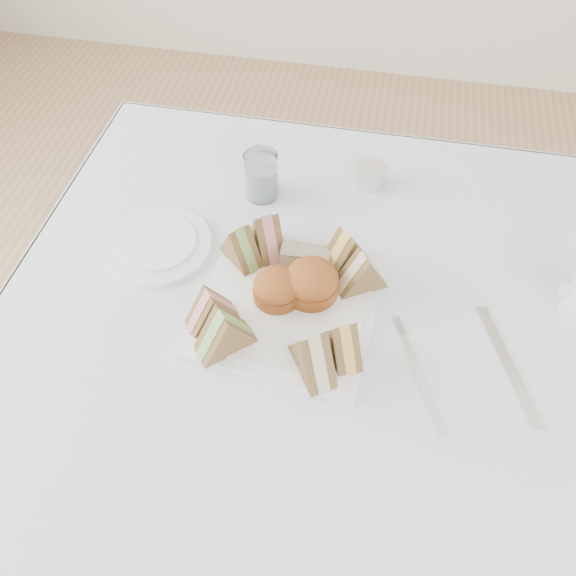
# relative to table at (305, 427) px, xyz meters

# --- Properties ---
(floor) EXTENTS (4.00, 4.00, 0.00)m
(floor) POSITION_rel_table_xyz_m (0.00, 0.00, -0.37)
(floor) COLOR #9E7751
(floor) RESTS_ON ground
(table) EXTENTS (0.90, 0.90, 0.74)m
(table) POSITION_rel_table_xyz_m (0.00, 0.00, 0.00)
(table) COLOR brown
(table) RESTS_ON floor
(tablecloth) EXTENTS (1.02, 1.02, 0.01)m
(tablecloth) POSITION_rel_table_xyz_m (0.00, 0.00, 0.37)
(tablecloth) COLOR silver
(tablecloth) RESTS_ON table
(serving_plate) EXTENTS (0.30, 0.30, 0.01)m
(serving_plate) POSITION_rel_table_xyz_m (-0.04, 0.03, 0.38)
(serving_plate) COLOR white
(serving_plate) RESTS_ON tablecloth
(sandwich_fl_a) EXTENTS (0.09, 0.08, 0.07)m
(sandwich_fl_a) POSITION_rel_table_xyz_m (-0.15, -0.03, 0.42)
(sandwich_fl_a) COLOR brown
(sandwich_fl_a) RESTS_ON serving_plate
(sandwich_fl_b) EXTENTS (0.10, 0.09, 0.08)m
(sandwich_fl_b) POSITION_rel_table_xyz_m (-0.12, -0.06, 0.43)
(sandwich_fl_b) COLOR brown
(sandwich_fl_b) RESTS_ON serving_plate
(sandwich_fr_a) EXTENTS (0.07, 0.09, 0.07)m
(sandwich_fr_a) POSITION_rel_table_xyz_m (0.05, -0.05, 0.42)
(sandwich_fr_a) COLOR brown
(sandwich_fr_a) RESTS_ON serving_plate
(sandwich_fr_b) EXTENTS (0.08, 0.10, 0.08)m
(sandwich_fr_b) POSITION_rel_table_xyz_m (0.01, -0.08, 0.43)
(sandwich_fr_b) COLOR brown
(sandwich_fr_b) RESTS_ON serving_plate
(sandwich_bl_a) EXTENTS (0.09, 0.08, 0.07)m
(sandwich_bl_a) POSITION_rel_table_xyz_m (-0.14, 0.11, 0.42)
(sandwich_bl_a) COLOR brown
(sandwich_bl_a) RESTS_ON serving_plate
(sandwich_bl_b) EXTENTS (0.08, 0.10, 0.08)m
(sandwich_bl_b) POSITION_rel_table_xyz_m (-0.10, 0.14, 0.43)
(sandwich_bl_b) COLOR brown
(sandwich_bl_b) RESTS_ON serving_plate
(sandwich_br_a) EXTENTS (0.09, 0.08, 0.08)m
(sandwich_br_a) POSITION_rel_table_xyz_m (0.06, 0.09, 0.43)
(sandwich_br_a) COLOR brown
(sandwich_br_a) RESTS_ON serving_plate
(sandwich_br_b) EXTENTS (0.09, 0.09, 0.08)m
(sandwich_br_b) POSITION_rel_table_xyz_m (0.03, 0.12, 0.43)
(sandwich_br_b) COLOR brown
(sandwich_br_b) RESTS_ON serving_plate
(scone_left) EXTENTS (0.08, 0.08, 0.05)m
(scone_left) POSITION_rel_table_xyz_m (-0.06, 0.04, 0.41)
(scone_left) COLOR #A85A29
(scone_left) RESTS_ON serving_plate
(scone_right) EXTENTS (0.11, 0.11, 0.06)m
(scone_right) POSITION_rel_table_xyz_m (-0.01, 0.06, 0.42)
(scone_right) COLOR #A85A29
(scone_right) RESTS_ON serving_plate
(pastry_slice) EXTENTS (0.08, 0.03, 0.04)m
(pastry_slice) POSITION_rel_table_xyz_m (-0.03, 0.11, 0.41)
(pastry_slice) COLOR beige
(pastry_slice) RESTS_ON serving_plate
(side_plate) EXTENTS (0.22, 0.22, 0.01)m
(side_plate) POSITION_rel_table_xyz_m (-0.29, 0.11, 0.38)
(side_plate) COLOR white
(side_plate) RESTS_ON tablecloth
(water_glass) EXTENTS (0.06, 0.06, 0.09)m
(water_glass) POSITION_rel_table_xyz_m (-0.14, 0.28, 0.42)
(water_glass) COLOR white
(water_glass) RESTS_ON tablecloth
(tea_strainer) EXTENTS (0.07, 0.07, 0.04)m
(tea_strainer) POSITION_rel_table_xyz_m (0.06, 0.35, 0.39)
(tea_strainer) COLOR silver
(tea_strainer) RESTS_ON tablecloth
(knife) EXTENTS (0.09, 0.20, 0.00)m
(knife) POSITION_rel_table_xyz_m (0.30, -0.01, 0.38)
(knife) COLOR silver
(knife) RESTS_ON tablecloth
(fork) EXTENTS (0.07, 0.16, 0.00)m
(fork) POSITION_rel_table_xyz_m (0.17, -0.07, 0.38)
(fork) COLOR silver
(fork) RESTS_ON tablecloth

